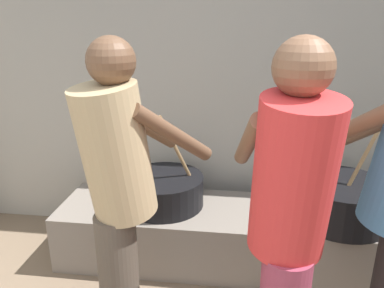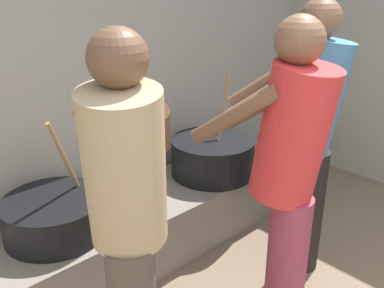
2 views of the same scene
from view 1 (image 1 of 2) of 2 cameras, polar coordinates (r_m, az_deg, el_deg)
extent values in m
cube|color=#9E998E|center=(2.82, 8.31, 8.08)|extent=(4.86, 0.20, 2.26)
cube|color=slate|center=(2.67, 8.52, -14.09)|extent=(2.63, 0.60, 0.40)
cylinder|color=black|center=(2.59, -4.48, -7.26)|extent=(0.56, 0.56, 0.21)
cylinder|color=#937047|center=(2.45, -2.40, -0.97)|extent=(0.23, 0.16, 0.51)
cylinder|color=black|center=(2.57, 22.32, -8.24)|extent=(0.60, 0.60, 0.26)
cylinder|color=#937047|center=(2.48, 25.56, -1.38)|extent=(0.24, 0.13, 0.51)
cylinder|color=brown|center=(1.94, 27.53, 2.96)|extent=(0.36, 0.42, 0.37)
cylinder|color=brown|center=(1.72, 22.82, 1.83)|extent=(0.36, 0.42, 0.37)
cylinder|color=red|center=(1.41, 15.58, -5.27)|extent=(0.34, 0.42, 0.66)
sphere|color=brown|center=(1.31, 17.02, 11.47)|extent=(0.21, 0.21, 0.21)
cylinder|color=brown|center=(1.63, 18.32, 0.33)|extent=(0.12, 0.47, 0.36)
cylinder|color=brown|center=(1.57, 8.90, 0.37)|extent=(0.12, 0.47, 0.36)
cylinder|color=#4C4238|center=(2.01, -11.30, -20.47)|extent=(0.20, 0.20, 0.76)
cylinder|color=tan|center=(1.68, -11.90, -1.33)|extent=(0.48, 0.49, 0.65)
sphere|color=brown|center=(1.60, -12.57, 12.55)|extent=(0.21, 0.21, 0.21)
cylinder|color=brown|center=(1.68, -2.85, 1.49)|extent=(0.35, 0.40, 0.36)
cylinder|color=brown|center=(1.89, -8.16, 3.24)|extent=(0.35, 0.40, 0.36)
camera|label=2|loc=(1.35, -71.37, 10.14)|focal=39.07mm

